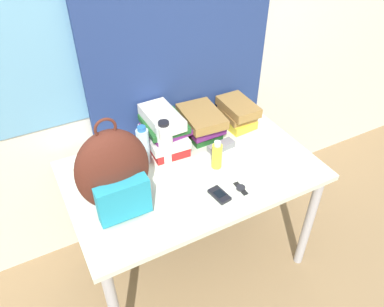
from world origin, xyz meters
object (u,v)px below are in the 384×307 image
backpack (114,173)px  sunglasses_case (221,146)px  sports_bottle (165,142)px  wristwatch (241,188)px  book_stack_right (237,113)px  sunscreen_bottle (217,155)px  cell_phone (219,195)px  book_stack_center (202,123)px  water_bottle (143,146)px  book_stack_left (164,131)px

backpack → sunglasses_case: size_ratio=2.99×
sports_bottle → wristwatch: 0.44m
book_stack_right → sunscreen_bottle: size_ratio=1.62×
cell_phone → book_stack_center: bearing=70.8°
sunscreen_bottle → sports_bottle: bearing=139.1°
water_bottle → cell_phone: 0.46m
water_bottle → sports_bottle: size_ratio=0.95×
backpack → sunglasses_case: backpack is taller
backpack → cell_phone: 0.50m
backpack → water_bottle: (0.22, 0.23, -0.09)m
water_bottle → sunscreen_bottle: 0.37m
cell_phone → book_stack_left: bearing=98.1°
book_stack_center → cell_phone: book_stack_center is taller
book_stack_center → water_bottle: water_bottle is taller
book_stack_right → sunglasses_case: 0.27m
book_stack_center → cell_phone: (-0.16, -0.46, -0.08)m
water_bottle → cell_phone: water_bottle is taller
water_bottle → wristwatch: bearing=-50.8°
backpack → water_bottle: size_ratio=2.11×
water_bottle → book_stack_right: bearing=7.0°
book_stack_center → sunglasses_case: 0.18m
book_stack_center → wristwatch: size_ratio=3.09×
sports_bottle → backpack: bearing=-148.1°
book_stack_left → book_stack_center: (0.23, -0.00, -0.02)m
backpack → book_stack_center: bearing=26.8°
book_stack_left → water_bottle: (-0.15, -0.07, -0.00)m
book_stack_left → backpack: bearing=-140.5°
book_stack_right → cell_phone: size_ratio=2.21×
backpack → book_stack_center: size_ratio=1.60×
book_stack_right → sports_bottle: 0.52m
sports_bottle → wristwatch: sports_bottle is taller
water_bottle → sunglasses_case: size_ratio=1.41×
cell_phone → backpack: bearing=159.2°
book_stack_center → backpack: bearing=-153.2°
cell_phone → sunglasses_case: size_ratio=0.74×
sunscreen_bottle → sunglasses_case: (0.10, 0.11, -0.05)m
sports_bottle → wristwatch: bearing=-59.0°
sunscreen_bottle → backpack: bearing=-177.3°
water_bottle → sunglasses_case: water_bottle is taller
book_stack_center → book_stack_right: bearing=1.6°
cell_phone → water_bottle: bearing=118.2°
book_stack_right → sports_bottle: bearing=-168.4°
cell_phone → sunglasses_case: 0.36m
backpack → cell_phone: bearing=-20.8°
book_stack_center → sports_bottle: bearing=-160.0°
book_stack_center → sunglasses_case: (0.03, -0.16, -0.07)m
backpack → wristwatch: (0.54, -0.17, -0.19)m
book_stack_right → sunscreen_bottle: 0.41m
cell_phone → sports_bottle: bearing=106.4°
book_stack_center → sports_bottle: sports_bottle is taller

